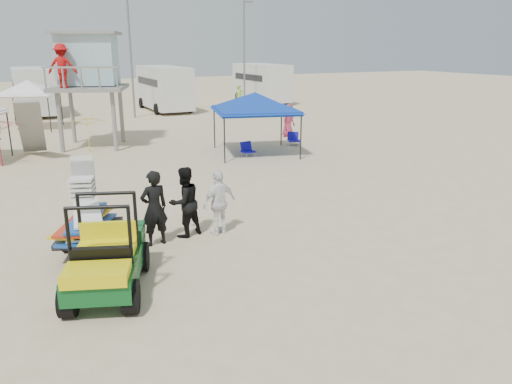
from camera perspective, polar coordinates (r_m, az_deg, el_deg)
name	(u,v)px	position (r m, az deg, el deg)	size (l,w,h in m)	color
ground	(301,298)	(9.99, 5.12, -11.95)	(140.00, 140.00, 0.00)	beige
utility_cart	(105,251)	(10.22, -16.87, -6.44)	(2.02, 2.79, 1.91)	#0B4C1D
surf_trailer	(88,218)	(12.42, -18.67, -2.86)	(1.83, 2.49, 2.01)	black
man_left	(154,208)	(12.36, -11.57, -1.83)	(0.69, 0.45, 1.88)	black
man_mid	(184,202)	(12.81, -8.18, -1.14)	(0.88, 0.69, 1.82)	black
man_right	(219,202)	(12.88, -4.23, -1.19)	(1.00, 0.42, 1.70)	white
lifeguard_tower	(85,64)	(25.39, -18.99, 13.67)	(4.18, 4.18, 5.25)	gray
canopy_blue	(255,96)	(22.51, -0.09, 10.96)	(4.21, 4.21, 3.16)	black
canopy_white_c	(27,83)	(32.33, -24.67, 11.29)	(3.74, 3.74, 3.24)	black
umbrella_a	(0,143)	(22.64, -27.23, 4.98)	(2.10, 2.14, 1.93)	#B61329
umbrella_b	(89,134)	(24.41, -18.58, 6.27)	(1.76, 1.80, 1.62)	yellow
beach_chair_b	(247,149)	(22.27, -1.01, 4.92)	(0.61, 0.66, 0.64)	#120E9D
beach_chair_c	(294,138)	(24.96, 4.32, 6.12)	(0.74, 0.85, 0.64)	#1610B5
rv_mid_left	(33,89)	(39.12, -24.10, 10.67)	(2.65, 6.50, 3.25)	silver
rv_mid_right	(164,86)	(39.06, -10.48, 11.79)	(2.64, 7.00, 3.25)	silver
rv_far_right	(261,82)	(43.74, 0.63, 12.51)	(2.64, 6.60, 3.25)	silver
light_pole_left	(131,57)	(35.32, -14.10, 14.70)	(0.14, 0.14, 8.00)	slate
light_pole_right	(244,56)	(39.65, -1.36, 15.30)	(0.14, 0.14, 8.00)	slate
distant_beachgoers	(169,121)	(27.52, -9.94, 7.99)	(18.47, 13.83, 1.79)	#A1C84B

